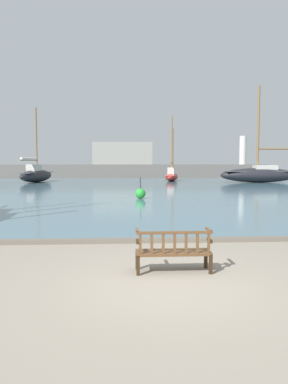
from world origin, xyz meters
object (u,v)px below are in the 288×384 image
(channel_buoy, at_px, (140,193))
(sailboat_outer_port, at_px, (260,174))
(sailboat_nearest_starboard, at_px, (172,175))
(park_bench, at_px, (173,250))
(sailboat_mid_port, at_px, (36,174))

(channel_buoy, bearing_deg, sailboat_outer_port, 51.85)
(channel_buoy, bearing_deg, sailboat_nearest_starboard, 77.65)
(sailboat_outer_port, bearing_deg, channel_buoy, -128.15)
(sailboat_outer_port, height_order, channel_buoy, sailboat_outer_port)
(park_bench, xyz_separation_m, sailboat_outer_port, (14.47, 33.86, 0.58))
(sailboat_outer_port, bearing_deg, sailboat_mid_port, 175.53)
(sailboat_mid_port, distance_m, sailboat_nearest_starboard, 16.11)
(sailboat_nearest_starboard, bearing_deg, park_bench, -97.44)
(sailboat_mid_port, height_order, sailboat_nearest_starboard, sailboat_mid_port)
(sailboat_mid_port, bearing_deg, channel_buoy, -61.53)
(sailboat_nearest_starboard, bearing_deg, sailboat_mid_port, -172.46)
(sailboat_nearest_starboard, xyz_separation_m, channel_buoy, (-4.93, -22.49, -0.35))
(park_bench, bearing_deg, sailboat_nearest_starboard, 82.56)
(sailboat_outer_port, bearing_deg, sailboat_nearest_starboard, 156.65)
(sailboat_mid_port, xyz_separation_m, sailboat_nearest_starboard, (15.97, 2.11, -0.20))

